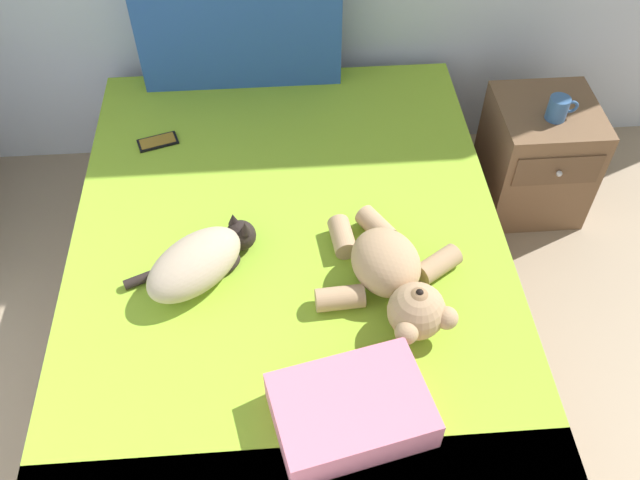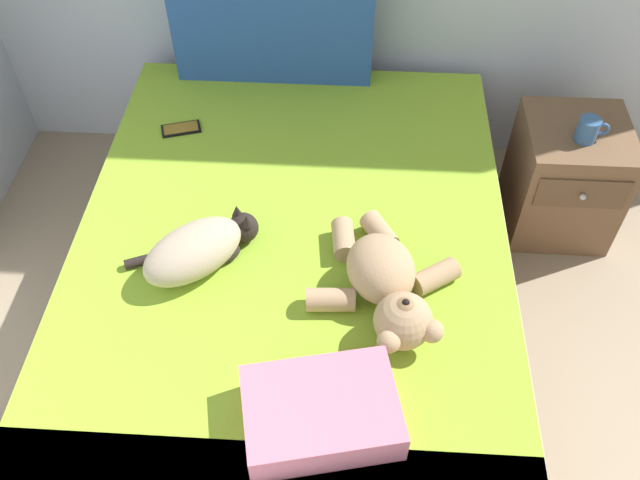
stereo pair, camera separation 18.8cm
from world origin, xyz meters
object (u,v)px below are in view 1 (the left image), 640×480
(mug, at_px, (559,108))
(throw_pillow, at_px, (351,410))
(bed, at_px, (291,291))
(cell_phone, at_px, (158,142))
(nightstand, at_px, (536,157))
(cat, at_px, (200,261))
(teddy_bear, at_px, (394,277))
(patterned_cushion, at_px, (240,30))

(mug, bearing_deg, throw_pillow, -127.77)
(bed, height_order, cell_phone, cell_phone)
(nightstand, xyz_separation_m, mug, (-0.00, -0.06, 0.30))
(cat, xyz_separation_m, teddy_bear, (0.59, -0.11, 0.01))
(cat, distance_m, cell_phone, 0.69)
(mug, bearing_deg, cat, -153.31)
(bed, distance_m, patterned_cushion, 1.06)
(cell_phone, distance_m, mug, 1.54)
(patterned_cushion, height_order, mug, patterned_cushion)
(cat, height_order, nightstand, cat)
(cat, height_order, teddy_bear, teddy_bear)
(cat, xyz_separation_m, cell_phone, (-0.19, 0.66, -0.07))
(nightstand, bearing_deg, patterned_cushion, 165.71)
(patterned_cushion, distance_m, cell_phone, 0.55)
(bed, distance_m, teddy_bear, 0.50)
(teddy_bear, distance_m, cell_phone, 1.10)
(throw_pillow, bearing_deg, nightstand, 53.47)
(bed, distance_m, cell_phone, 0.77)
(teddy_bear, bearing_deg, cat, 169.28)
(throw_pillow, height_order, mug, throw_pillow)
(patterned_cushion, distance_m, cat, 1.06)
(cat, relative_size, mug, 3.49)
(nightstand, distance_m, mug, 0.30)
(teddy_bear, distance_m, throw_pillow, 0.45)
(throw_pillow, relative_size, mug, 3.33)
(bed, xyz_separation_m, nightstand, (1.07, 0.63, 0.01))
(throw_pillow, distance_m, nightstand, 1.59)
(nightstand, height_order, mug, mug)
(teddy_bear, relative_size, cell_phone, 3.50)
(teddy_bear, bearing_deg, patterned_cushion, 111.53)
(teddy_bear, bearing_deg, throw_pillow, -112.65)
(bed, bearing_deg, cell_phone, 130.59)
(patterned_cushion, xyz_separation_m, cell_phone, (-0.33, -0.39, -0.22))
(throw_pillow, bearing_deg, cell_phone, 117.31)
(patterned_cushion, distance_m, throw_pillow, 1.60)
(cat, height_order, mug, cat)
(patterned_cushion, bearing_deg, teddy_bear, -68.47)
(cat, distance_m, mug, 1.51)
(bed, height_order, mug, mug)
(bed, relative_size, mug, 17.09)
(throw_pillow, bearing_deg, cat, 128.38)
(throw_pillow, bearing_deg, mug, 52.23)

